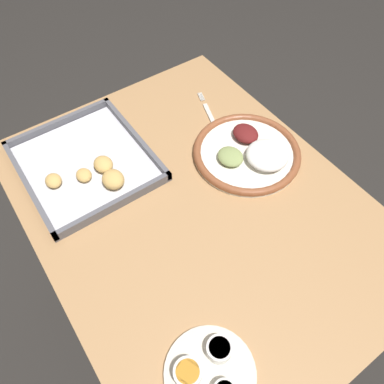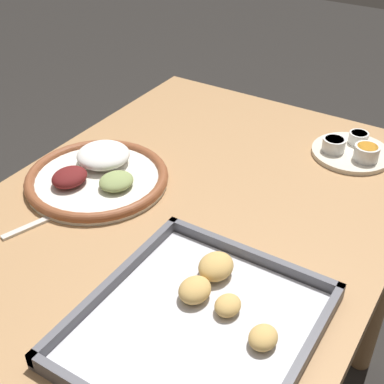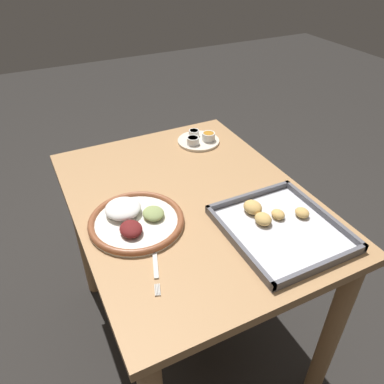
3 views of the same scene
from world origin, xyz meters
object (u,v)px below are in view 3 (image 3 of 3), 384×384
(fork, at_px, (155,263))
(baking_tray, at_px, (278,226))
(dinner_plate, at_px, (135,220))
(saucer_plate, at_px, (199,139))

(fork, bearing_deg, baking_tray, 103.70)
(dinner_plate, relative_size, saucer_plate, 1.68)
(fork, relative_size, baking_tray, 0.54)
(fork, distance_m, baking_tray, 0.37)
(fork, xyz_separation_m, baking_tray, (0.03, 0.37, 0.01))
(dinner_plate, bearing_deg, saucer_plate, 132.38)
(saucer_plate, height_order, baking_tray, same)
(fork, height_order, saucer_plate, saucer_plate)
(dinner_plate, xyz_separation_m, baking_tray, (0.20, 0.36, -0.00))
(saucer_plate, distance_m, baking_tray, 0.56)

